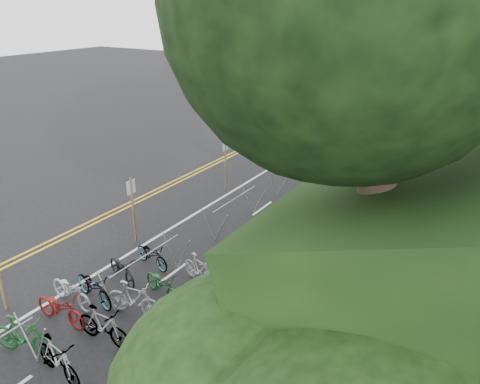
# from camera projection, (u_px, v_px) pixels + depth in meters

# --- Properties ---
(road_markings) EXTENTS (7.47, 80.00, 0.01)m
(road_markings) POSITION_uv_depth(u_px,v_px,m) (215.00, 196.00, 21.08)
(road_markings) COLOR gold
(road_markings) RESTS_ON ground
(red_curb) EXTENTS (0.25, 28.00, 0.10)m
(red_curb) POSITION_uv_depth(u_px,v_px,m) (338.00, 204.00, 20.12)
(red_curb) COLOR maroon
(red_curb) RESTS_ON ground
(bike_racks_rest) EXTENTS (1.14, 23.00, 1.17)m
(bike_racks_rest) POSITION_uv_depth(u_px,v_px,m) (292.00, 169.00, 21.90)
(bike_racks_rest) COLOR #999DA3
(bike_racks_rest) RESTS_ON ground
(signposts_rest) EXTENTS (0.08, 18.40, 2.50)m
(signposts_rest) POSITION_uv_depth(u_px,v_px,m) (258.00, 144.00, 23.63)
(signposts_rest) COLOR brown
(signposts_rest) RESTS_ON ground
(bike_front) EXTENTS (0.81, 1.87, 0.95)m
(bike_front) POSITION_uv_depth(u_px,v_px,m) (71.00, 290.00, 13.39)
(bike_front) COLOR #9E9EA3
(bike_front) RESTS_ON ground
(bike_valet) EXTENTS (3.23, 8.77, 1.10)m
(bike_valet) POSITION_uv_depth(u_px,v_px,m) (78.00, 319.00, 12.17)
(bike_valet) COLOR slate
(bike_valet) RESTS_ON ground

